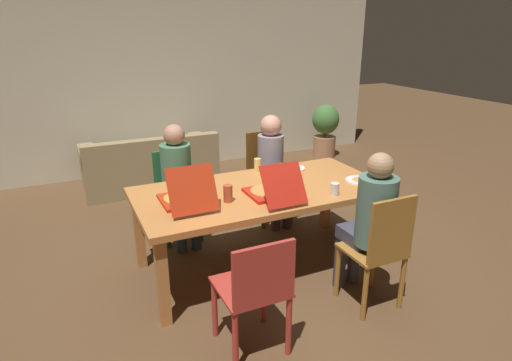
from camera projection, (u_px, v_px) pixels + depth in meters
name	position (u px, v px, depth m)	size (l,w,h in m)	color
ground_plane	(261.00, 265.00, 4.00)	(20.00, 20.00, 0.00)	brown
back_wall	(165.00, 73.00, 6.30)	(7.00, 0.12, 2.87)	beige
dining_table	(261.00, 197.00, 3.77)	(2.16, 1.06, 0.76)	#BF773B
chair_0	(176.00, 192.00, 4.44)	(0.40, 0.42, 0.89)	#266137
person_0	(178.00, 175.00, 4.24)	(0.30, 0.52, 1.20)	#2C3F4E
chair_1	(380.00, 248.00, 3.22)	(0.41, 0.40, 0.96)	#996629
person_1	(370.00, 217.00, 3.28)	(0.29, 0.48, 1.24)	#3B3B4A
chair_2	(267.00, 174.00, 4.86)	(0.41, 0.44, 0.98)	brown
person_2	(273.00, 161.00, 4.66)	(0.28, 0.47, 1.20)	#3F2D3B
chair_3	(256.00, 290.00, 2.77)	(0.44, 0.44, 0.87)	#AE322A
pizza_box_0	(185.00, 197.00, 3.42)	(0.36, 0.53, 0.36)	#B52B11
pizza_box_1	(271.00, 191.00, 3.56)	(0.35, 0.53, 0.32)	red
plate_0	(360.00, 180.00, 3.92)	(0.26, 0.26, 0.03)	white
plate_1	(292.00, 168.00, 4.26)	(0.25, 0.25, 0.03)	white
drinking_glass_0	(228.00, 193.00, 3.45)	(0.07, 0.07, 0.14)	#B2492C
drinking_glass_1	(281.00, 171.00, 4.00)	(0.06, 0.06, 0.13)	#DBC563
drinking_glass_2	(257.00, 165.00, 4.18)	(0.07, 0.07, 0.12)	#E6C062
drinking_glass_3	(335.00, 189.00, 3.59)	(0.07, 0.07, 0.10)	silver
couch	(150.00, 167.00, 5.86)	(1.73, 0.85, 0.74)	#917E56
potted_plant	(325.00, 128.00, 7.13)	(0.44, 0.44, 0.88)	#A97351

